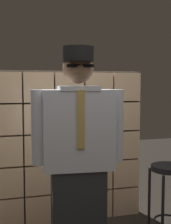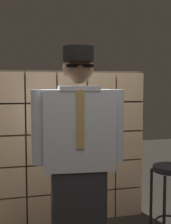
# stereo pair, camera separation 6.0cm
# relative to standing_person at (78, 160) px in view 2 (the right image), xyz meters

# --- Properties ---
(glass_block_wall) EXTENTS (1.69, 0.10, 1.69)m
(glass_block_wall) POSITION_rel_standing_person_xyz_m (0.18, 1.06, -0.12)
(glass_block_wall) COLOR #E0B78C
(glass_block_wall) RESTS_ON ground
(standing_person) EXTENTS (0.72, 0.33, 1.81)m
(standing_person) POSITION_rel_standing_person_xyz_m (0.00, 0.00, 0.00)
(standing_person) COLOR #28282D
(standing_person) RESTS_ON ground
(bar_stool) EXTENTS (0.34, 0.34, 0.76)m
(bar_stool) POSITION_rel_standing_person_xyz_m (0.96, 0.28, -0.38)
(bar_stool) COLOR black
(bar_stool) RESTS_ON ground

